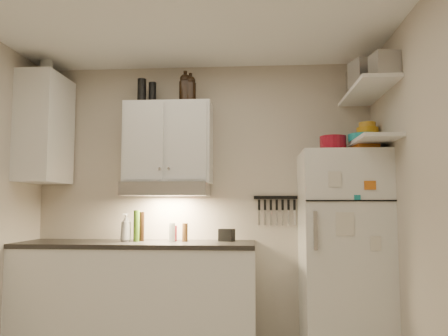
{
  "coord_description": "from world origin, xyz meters",
  "views": [
    {
      "loc": [
        0.51,
        -2.66,
        1.24
      ],
      "look_at": [
        0.25,
        0.9,
        1.55
      ],
      "focal_mm": 35.0,
      "sensor_mm": 36.0,
      "label": 1
    }
  ],
  "objects": [
    {
      "name": "back_wall",
      "position": [
        0.0,
        1.51,
        1.3
      ],
      "size": [
        3.2,
        0.02,
        2.6
      ],
      "primitive_type": "cube",
      "color": "beige",
      "rests_on": "ground"
    },
    {
      "name": "right_wall",
      "position": [
        1.61,
        0.0,
        1.3
      ],
      "size": [
        0.02,
        3.0,
        2.6
      ],
      "primitive_type": "cube",
      "color": "beige",
      "rests_on": "ground"
    },
    {
      "name": "base_cabinet",
      "position": [
        -0.55,
        1.2,
        0.44
      ],
      "size": [
        2.1,
        0.6,
        0.88
      ],
      "primitive_type": "cube",
      "color": "white",
      "rests_on": "floor"
    },
    {
      "name": "countertop",
      "position": [
        -0.55,
        1.2,
        0.9
      ],
      "size": [
        2.1,
        0.62,
        0.04
      ],
      "primitive_type": "cube",
      "color": "#2A2724",
      "rests_on": "base_cabinet"
    },
    {
      "name": "upper_cabinet",
      "position": [
        -0.3,
        1.33,
        1.83
      ],
      "size": [
        0.8,
        0.33,
        0.75
      ],
      "primitive_type": "cube",
      "color": "white",
      "rests_on": "back_wall"
    },
    {
      "name": "side_cabinet",
      "position": [
        -1.44,
        1.2,
        1.95
      ],
      "size": [
        0.33,
        0.55,
        1.0
      ],
      "primitive_type": "cube",
      "color": "white",
      "rests_on": "left_wall"
    },
    {
      "name": "range_hood",
      "position": [
        -0.3,
        1.27,
        1.39
      ],
      "size": [
        0.76,
        0.46,
        0.12
      ],
      "primitive_type": "cube",
      "color": "silver",
      "rests_on": "back_wall"
    },
    {
      "name": "fridge",
      "position": [
        1.25,
        1.16,
        0.85
      ],
      "size": [
        0.7,
        0.68,
        1.7
      ],
      "primitive_type": "cube",
      "color": "white",
      "rests_on": "floor"
    },
    {
      "name": "shelf_hi",
      "position": [
        1.45,
        1.02,
        2.2
      ],
      "size": [
        0.3,
        0.95,
        0.03
      ],
      "primitive_type": "cube",
      "color": "white",
      "rests_on": "right_wall"
    },
    {
      "name": "shelf_lo",
      "position": [
        1.45,
        1.02,
        1.76
      ],
      "size": [
        0.3,
        0.95,
        0.03
      ],
      "primitive_type": "cube",
      "color": "white",
      "rests_on": "right_wall"
    },
    {
      "name": "knife_strip",
      "position": [
        0.7,
        1.49,
        1.32
      ],
      "size": [
        0.42,
        0.02,
        0.03
      ],
      "primitive_type": "cube",
      "color": "black",
      "rests_on": "back_wall"
    },
    {
      "name": "dutch_oven",
      "position": [
        1.17,
        1.07,
        1.76
      ],
      "size": [
        0.26,
        0.26,
        0.13
      ],
      "primitive_type": "cylinder",
      "rotation": [
        0.0,
        0.0,
        -0.18
      ],
      "color": "maroon",
      "rests_on": "fridge"
    },
    {
      "name": "book_stack",
      "position": [
        1.42,
        1.04,
        1.74
      ],
      "size": [
        0.21,
        0.25,
        0.08
      ],
      "primitive_type": "cube",
      "rotation": [
        0.0,
        0.0,
        0.13
      ],
      "color": "orange",
      "rests_on": "fridge"
    },
    {
      "name": "spice_jar",
      "position": [
        1.25,
        1.11,
        1.75
      ],
      "size": [
        0.06,
        0.06,
        0.09
      ],
      "primitive_type": "cylinder",
      "rotation": [
        0.0,
        0.0,
        0.02
      ],
      "color": "silver",
      "rests_on": "fridge"
    },
    {
      "name": "stock_pot",
      "position": [
        1.49,
        1.26,
        2.33
      ],
      "size": [
        0.35,
        0.35,
        0.23
      ],
      "primitive_type": "cylinder",
      "rotation": [
        0.0,
        0.0,
        -0.1
      ],
      "color": "silver",
      "rests_on": "shelf_hi"
    },
    {
      "name": "tin_a",
      "position": [
        1.42,
        0.93,
        2.32
      ],
      "size": [
        0.26,
        0.25,
        0.22
      ],
      "primitive_type": "cube",
      "rotation": [
        0.0,
        0.0,
        0.29
      ],
      "color": "#AAAAAD",
      "rests_on": "shelf_hi"
    },
    {
      "name": "tin_b",
      "position": [
        1.49,
        0.65,
        2.31
      ],
      "size": [
        0.21,
        0.21,
        0.18
      ],
      "primitive_type": "cube",
      "rotation": [
        0.0,
        0.0,
        0.17
      ],
      "color": "#AAAAAD",
      "rests_on": "shelf_hi"
    },
    {
      "name": "bowl_teal",
      "position": [
        1.47,
        1.25,
        1.82
      ],
      "size": [
        0.23,
        0.23,
        0.09
      ],
      "primitive_type": "cylinder",
      "color": "teal",
      "rests_on": "shelf_lo"
    },
    {
      "name": "bowl_orange",
      "position": [
        1.49,
        1.21,
        1.9
      ],
      "size": [
        0.19,
        0.19,
        0.06
      ],
      "primitive_type": "cylinder",
      "color": "orange",
      "rests_on": "bowl_teal"
    },
    {
      "name": "bowl_yellow",
      "position": [
        1.49,
        1.21,
        1.95
      ],
      "size": [
        0.15,
        0.15,
        0.05
      ],
      "primitive_type": "cylinder",
      "color": "gold",
      "rests_on": "bowl_orange"
    },
    {
      "name": "plates",
      "position": [
        1.4,
        1.01,
        1.81
      ],
      "size": [
        0.29,
        0.29,
        0.06
      ],
      "primitive_type": "cylinder",
      "rotation": [
        0.0,
        0.0,
        -0.21
      ],
      "color": "teal",
      "rests_on": "shelf_lo"
    },
    {
      "name": "growler_a",
      "position": [
        -0.14,
        1.27,
        2.33
      ],
      "size": [
        0.14,
        0.14,
        0.27
      ],
      "primitive_type": null,
      "rotation": [
        0.0,
        0.0,
        0.28
      ],
      "color": "black",
      "rests_on": "upper_cabinet"
    },
    {
      "name": "growler_b",
      "position": [
        -0.09,
        1.26,
        2.32
      ],
      "size": [
        0.14,
        0.14,
        0.25
      ],
      "primitive_type": null,
      "rotation": [
        0.0,
        0.0,
        -0.42
      ],
      "color": "black",
      "rests_on": "upper_cabinet"
    },
    {
      "name": "thermos_a",
      "position": [
        -0.46,
        1.34,
        2.3
      ],
      "size": [
        0.08,
        0.08,
        0.21
      ],
      "primitive_type": "cylinder",
      "rotation": [
        0.0,
        0.0,
        -0.18
      ],
      "color": "black",
      "rests_on": "upper_cabinet"
    },
    {
      "name": "thermos_b",
      "position": [
        -0.56,
        1.31,
        2.32
      ],
      "size": [
        0.1,
        0.1,
        0.24
      ],
      "primitive_type": "cylinder",
      "rotation": [
        0.0,
        0.0,
        -0.2
      ],
      "color": "black",
      "rests_on": "upper_cabinet"
    },
    {
      "name": "side_jar",
      "position": [
        -1.45,
        1.2,
        2.53
      ],
      "size": [
        0.12,
        0.12,
        0.15
      ],
      "primitive_type": "cylinder",
      "rotation": [
        0.0,
        0.0,
        -0.05
      ],
      "color": "silver",
      "rests_on": "side_cabinet"
    },
    {
      "name": "soap_bottle",
      "position": [
        -0.66,
        1.22,
        1.06
      ],
      "size": [
        0.14,
        0.14,
        0.28
      ],
      "primitive_type": "imported",
      "rotation": [
        0.0,
        0.0,
        -0.41
      ],
      "color": "white",
      "rests_on": "countertop"
    },
    {
      "name": "pepper_mill",
      "position": [
        -0.13,
        1.28,
        1.0
      ],
      "size": [
        0.06,
        0.06,
        0.16
      ],
      "primitive_type": "cylinder",
      "rotation": [
        0.0,
        0.0,
        0.26
      ],
      "color": "brown",
      "rests_on": "countertop"
    },
    {
      "name": "oil_bottle",
      "position": [
        -0.56,
        1.22,
        1.06
      ],
      "size": [
        0.06,
        0.06,
        0.28
      ],
      "primitive_type": "cylinder",
      "rotation": [
        0.0,
        0.0,
        0.12
      ],
      "color": "#395F17",
      "rests_on": "countertop"
    },
    {
      "name": "vinegar_bottle",
      "position": [
        -0.54,
        1.29,
        1.05
      ],
      "size": [
        0.07,
        0.07,
        0.27
      ],
      "primitive_type": "cylinder",
      "rotation": [
        0.0,
        0.0,
        0.25
      ],
      "color": "black",
      "rests_on": "countertop"
    },
    {
      "name": "clear_bottle",
      "position": [
        -0.24,
        1.24,
        1.0
      ],
      "size": [
        0.06,
        0.06,
        0.17
      ],
      "primitive_type": "cylinder",
      "rotation": [
        0.0,
        0.0,
        0.09
      ],
      "color": "silver",
      "rests_on": "countertop"
    },
    {
      "name": "red_jar",
      "position": [
        -0.25,
        1.32,
        0.99
      ],
      "size": [
        0.08,
        0.08,
        0.14
      ],
      "primitive_type": "cylinder",
      "rotation": [
        0.0,
        0.0,
        -0.16
      ],
      "color": "maroon",
      "rests_on": "countertop"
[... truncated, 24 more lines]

